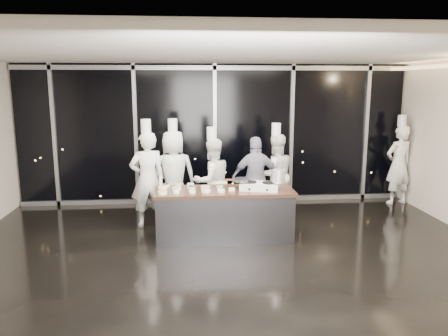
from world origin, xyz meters
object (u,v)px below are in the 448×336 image
object	(u,v)px
stock_pot	(279,176)
chef_center	(212,180)
frying_pan	(241,180)
stove	(259,186)
guest	(256,178)
chef_far_left	(148,179)
demo_counter	(224,214)
chef_right	(275,174)
chef_left	(174,174)
chef_side	(399,164)

from	to	relation	value
stock_pot	chef_center	size ratio (longest dim) A/B	0.12
frying_pan	stock_pot	distance (m)	0.67
stove	guest	bearing A→B (deg)	98.58
guest	chef_far_left	bearing A→B (deg)	6.50
demo_counter	chef_center	size ratio (longest dim) A/B	1.28
chef_center	guest	world-z (taller)	chef_center
demo_counter	chef_center	world-z (taller)	chef_center
demo_counter	chef_right	world-z (taller)	chef_right
chef_far_left	chef_left	distance (m)	0.69
chef_center	chef_far_left	bearing A→B (deg)	-18.29
stove	demo_counter	bearing A→B (deg)	-169.30
frying_pan	chef_right	world-z (taller)	chef_right
demo_counter	chef_center	bearing A→B (deg)	99.61
frying_pan	chef_right	xyz separation A→B (m)	(0.89, 1.31, -0.19)
chef_far_left	chef_side	distance (m)	5.73
chef_left	chef_right	size ratio (longest dim) A/B	1.06
frying_pan	chef_center	distance (m)	1.06
stove	frying_pan	world-z (taller)	frying_pan
demo_counter	chef_far_left	distance (m)	1.71
chef_far_left	frying_pan	bearing A→B (deg)	139.91
stock_pot	chef_right	xyz separation A→B (m)	(0.25, 1.48, -0.28)
guest	chef_right	distance (m)	0.51
stock_pot	chef_left	distance (m)	2.38
chef_left	chef_center	distance (m)	0.84
stock_pot	chef_center	distance (m)	1.58
demo_counter	chef_right	bearing A→B (deg)	48.35
demo_counter	stock_pot	bearing A→B (deg)	-7.97
stove	stock_pot	size ratio (longest dim) A/B	3.26
frying_pan	chef_left	bearing A→B (deg)	148.93
demo_counter	chef_side	bearing A→B (deg)	25.05
stock_pot	chef_right	world-z (taller)	chef_right
chef_right	chef_side	xyz separation A→B (m)	(3.00, 0.62, 0.06)
chef_far_left	chef_center	size ratio (longest dim) A/B	1.09
demo_counter	guest	distance (m)	1.38
demo_counter	chef_left	size ratio (longest dim) A/B	1.19
frying_pan	chef_right	distance (m)	1.60
chef_far_left	chef_right	size ratio (longest dim) A/B	1.07
frying_pan	chef_center	bearing A→B (deg)	131.67
chef_far_left	chef_left	xyz separation A→B (m)	(0.49, 0.49, -0.02)
stock_pot	chef_right	size ratio (longest dim) A/B	0.12
demo_counter	stove	xyz separation A→B (m)	(0.62, -0.05, 0.51)
chef_far_left	chef_center	distance (m)	1.27
frying_pan	guest	xyz separation A→B (m)	(0.44, 1.06, -0.21)
demo_counter	chef_far_left	xyz separation A→B (m)	(-1.42, 0.82, 0.50)
chef_far_left	stove	bearing A→B (deg)	141.57
guest	chef_right	world-z (taller)	chef_right
chef_center	chef_side	bearing A→B (deg)	168.45
demo_counter	guest	size ratio (longest dim) A/B	1.44
frying_pan	demo_counter	bearing A→B (deg)	-159.73
chef_side	stock_pot	bearing A→B (deg)	18.29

